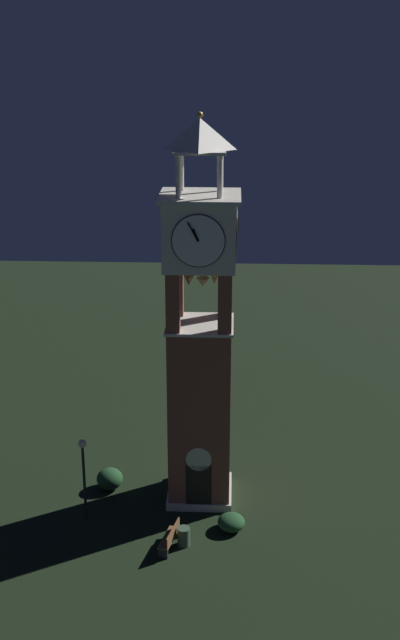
{
  "coord_description": "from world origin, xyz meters",
  "views": [
    {
      "loc": [
        1.35,
        -30.43,
        19.11
      ],
      "look_at": [
        0.0,
        0.0,
        8.39
      ],
      "focal_mm": 43.43,
      "sensor_mm": 36.0,
      "label": 1
    }
  ],
  "objects": [
    {
      "name": "clock_tower",
      "position": [
        -0.0,
        -0.0,
        7.14
      ],
      "size": [
        3.25,
        3.25,
        16.84
      ],
      "color": "brown",
      "rests_on": "ground"
    },
    {
      "name": "trash_bin",
      "position": [
        -0.49,
        -3.82,
        0.4
      ],
      "size": [
        0.52,
        0.52,
        0.8
      ],
      "primitive_type": "cylinder",
      "color": "#38513D",
      "rests_on": "ground"
    },
    {
      "name": "shrub_near_entry",
      "position": [
        1.43,
        -2.65,
        0.35
      ],
      "size": [
        1.14,
        1.14,
        0.69
      ],
      "primitive_type": "ellipsoid",
      "color": "#234C28",
      "rests_on": "ground"
    },
    {
      "name": "shrub_behind_bench",
      "position": [
        -4.16,
        0.35,
        0.49
      ],
      "size": [
        1.2,
        1.2,
        0.97
      ],
      "primitive_type": "ellipsoid",
      "color": "#234C28",
      "rests_on": "ground"
    },
    {
      "name": "park_bench",
      "position": [
        -1.03,
        -4.02,
        0.48
      ],
      "size": [
        0.8,
        1.66,
        0.95
      ],
      "color": "brown",
      "rests_on": "ground"
    },
    {
      "name": "lamp_post",
      "position": [
        -4.82,
        -2.04,
        2.62
      ],
      "size": [
        0.36,
        0.36,
        3.76
      ],
      "color": "black",
      "rests_on": "ground"
    },
    {
      "name": "ground",
      "position": [
        0.0,
        0.0,
        0.0
      ],
      "size": [
        80.0,
        80.0,
        0.0
      ],
      "primitive_type": "plane",
      "color": "black"
    },
    {
      "name": "shrub_left_of_tower",
      "position": [
        0.8,
        4.71,
        0.39
      ],
      "size": [
        0.79,
        0.79,
        0.78
      ],
      "primitive_type": "ellipsoid",
      "color": "#234C28",
      "rests_on": "ground"
    }
  ]
}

